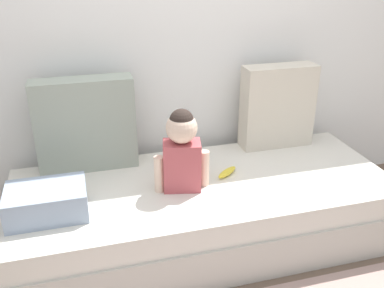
% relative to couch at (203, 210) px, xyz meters
% --- Properties ---
extents(ground_plane, '(12.00, 12.00, 0.00)m').
position_rel_couch_xyz_m(ground_plane, '(0.00, 0.00, -0.20)').
color(ground_plane, brown).
extents(back_wall, '(5.50, 0.10, 2.43)m').
position_rel_couch_xyz_m(back_wall, '(0.00, 0.60, 1.02)').
color(back_wall, white).
rests_on(back_wall, ground).
extents(couch, '(2.30, 0.94, 0.40)m').
position_rel_couch_xyz_m(couch, '(0.00, 0.00, 0.00)').
color(couch, beige).
rests_on(couch, ground).
extents(throw_pillow_left, '(0.59, 0.16, 0.57)m').
position_rel_couch_xyz_m(throw_pillow_left, '(-0.63, 0.37, 0.49)').
color(throw_pillow_left, '#99A393').
rests_on(throw_pillow_left, couch).
extents(throw_pillow_right, '(0.49, 0.16, 0.56)m').
position_rel_couch_xyz_m(throw_pillow_right, '(0.63, 0.37, 0.48)').
color(throw_pillow_right, beige).
rests_on(throw_pillow_right, couch).
extents(toddler, '(0.32, 0.18, 0.48)m').
position_rel_couch_xyz_m(toddler, '(-0.14, -0.04, 0.45)').
color(toddler, '#B24C51').
rests_on(toddler, couch).
extents(banana, '(0.16, 0.14, 0.04)m').
position_rel_couch_xyz_m(banana, '(0.16, 0.03, 0.22)').
color(banana, yellow).
rests_on(banana, couch).
extents(folded_blanket, '(0.40, 0.28, 0.15)m').
position_rel_couch_xyz_m(folded_blanket, '(-0.87, -0.12, 0.28)').
color(folded_blanket, '#8E9EB2').
rests_on(folded_blanket, couch).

